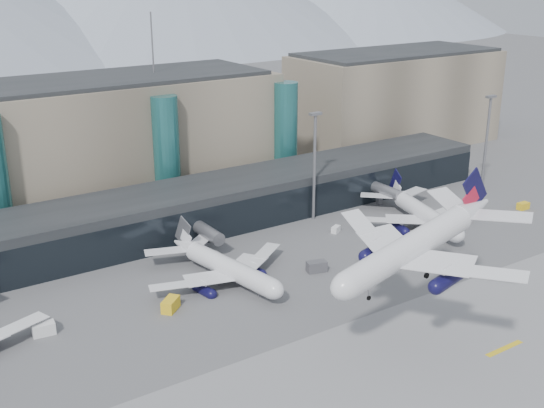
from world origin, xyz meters
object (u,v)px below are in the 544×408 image
(veh_h, at_px, (171,305))
(veh_c, at_px, (317,267))
(hero_jet, at_px, (423,234))
(veh_g, at_px, (371,231))
(lightmast_right, at_px, (487,138))
(jet_parked_mid, at_px, (219,258))
(veh_a, at_px, (44,329))
(veh_e, at_px, (523,206))
(lightmast_mid, at_px, (314,160))
(veh_d, at_px, (336,229))
(jet_parked_right, at_px, (419,206))

(veh_h, bearing_deg, veh_c, -43.62)
(hero_jet, height_order, veh_g, hero_jet)
(lightmast_right, bearing_deg, jet_parked_mid, -174.81)
(veh_a, height_order, veh_e, veh_a)
(lightmast_mid, height_order, hero_jet, lightmast_mid)
(veh_d, distance_m, veh_e, 49.91)
(veh_a, height_order, veh_c, veh_c)
(lightmast_mid, height_order, jet_parked_right, lightmast_mid)
(veh_e, distance_m, veh_g, 43.02)
(veh_c, bearing_deg, lightmast_right, 28.95)
(lightmast_mid, bearing_deg, jet_parked_right, -39.79)
(veh_d, bearing_deg, veh_a, 160.28)
(hero_jet, xyz_separation_m, veh_c, (1.68, 28.66, -16.76))
(jet_parked_right, height_order, veh_e, jet_parked_right)
(jet_parked_mid, bearing_deg, hero_jet, -166.40)
(lightmast_right, bearing_deg, jet_parked_right, -166.18)
(veh_a, bearing_deg, jet_parked_right, 8.59)
(jet_parked_mid, height_order, veh_e, jet_parked_mid)
(jet_parked_mid, xyz_separation_m, veh_d, (33.51, 6.05, -3.33))
(veh_c, bearing_deg, veh_a, -170.39)
(veh_c, bearing_deg, lightmast_mid, 69.87)
(lightmast_mid, xyz_separation_m, hero_jet, (-18.88, -52.49, 3.42))
(veh_c, bearing_deg, veh_d, 56.78)
(veh_a, distance_m, veh_c, 51.91)
(veh_a, bearing_deg, lightmast_right, 11.82)
(jet_parked_mid, distance_m, veh_a, 34.64)
(hero_jet, distance_m, veh_g, 47.79)
(hero_jet, relative_size, jet_parked_right, 1.09)
(lightmast_right, relative_size, veh_h, 6.52)
(veh_a, xyz_separation_m, veh_g, (73.75, 3.56, -0.32))
(jet_parked_mid, distance_m, veh_e, 81.91)
(veh_d, bearing_deg, jet_parked_mid, 163.21)
(veh_g, bearing_deg, jet_parked_mid, -124.25)
(veh_d, bearing_deg, veh_g, -68.40)
(veh_c, xyz_separation_m, veh_g, (22.13, 9.07, -0.38))
(lightmast_right, height_order, jet_parked_right, lightmast_right)
(veh_d, xyz_separation_m, veh_g, (5.83, -5.14, -0.01))
(hero_jet, height_order, veh_e, hero_jet)
(lightmast_mid, xyz_separation_m, veh_a, (-68.83, -18.33, -13.40))
(hero_jet, bearing_deg, veh_c, 81.33)
(hero_jet, bearing_deg, veh_d, 61.93)
(veh_e, bearing_deg, veh_h, -179.64)
(veh_e, bearing_deg, veh_c, -178.59)
(veh_c, distance_m, veh_g, 23.92)
(veh_c, bearing_deg, jet_parked_right, 28.47)
(jet_parked_mid, bearing_deg, veh_a, 85.14)
(lightmast_mid, xyz_separation_m, veh_d, (-0.91, -9.63, -13.71))
(lightmast_mid, bearing_deg, veh_h, -155.06)
(veh_h, bearing_deg, lightmast_right, -32.48)
(veh_d, relative_size, veh_g, 1.04)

